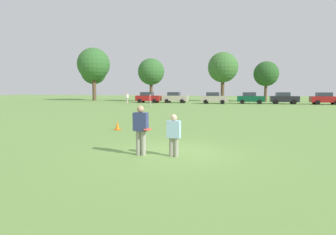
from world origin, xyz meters
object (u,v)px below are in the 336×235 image
Objects in this scene: parked_car_near_right at (284,98)px; player_thrower at (141,127)px; player_defender at (174,133)px; parked_car_center at (214,98)px; parked_car_near_left at (148,97)px; bystander_far_jogger at (150,100)px; frisbee at (147,129)px; traffic_cone at (117,126)px; parked_car_far_right at (325,98)px; bystander_sideline_watcher at (127,97)px; parked_car_mid_left at (175,97)px; parked_car_mid_right at (250,98)px.

player_thrower is at bearing -102.64° from parked_car_near_right.
player_defender is 39.48m from parked_car_near_right.
parked_car_near_left is at bearing 179.13° from parked_car_center.
bystander_far_jogger is at bearing 111.17° from player_defender.
bystander_far_jogger reaches higher than frisbee.
parked_car_near_left is 1.00× the size of parked_car_center.
traffic_cone is at bearing -75.27° from bystander_far_jogger.
parked_car_center reaches higher than player_thrower.
parked_car_near_left is at bearing -176.32° from parked_car_far_right.
bystander_far_jogger is (4.24, -10.95, -0.02)m from parked_car_near_left.
bystander_sideline_watcher is (-16.87, 33.88, 0.19)m from player_defender.
bystander_far_jogger is (-0.28, -11.87, -0.02)m from parked_car_mid_left.
parked_car_near_right is 2.66× the size of bystander_far_jogger.
parked_car_mid_left is at bearing 102.83° from player_thrower.
frisbee is at bearing -55.44° from traffic_cone.
frisbee is 0.06× the size of parked_car_far_right.
bystander_far_jogger is at bearing -91.37° from parked_car_mid_left.
bystander_sideline_watcher is 10.56m from bystander_far_jogger.
traffic_cone is (-3.76, 5.46, -0.68)m from frisbee.
player_defender is 38.29m from parked_car_mid_right.
bystander_sideline_watcher reaches higher than traffic_cone.
parked_car_near_left is 1.00× the size of parked_car_mid_right.
parked_car_far_right reaches higher than bystander_sideline_watcher.
parked_car_far_right is (5.76, -0.16, 0.00)m from parked_car_near_right.
frisbee is 36.99m from parked_car_center.
parked_car_mid_right is 2.66× the size of bystander_far_jogger.
bystander_sideline_watcher is at bearing 114.86° from player_thrower.
parked_car_mid_right is at bearing 12.55° from bystander_sideline_watcher.
player_thrower is 41.34m from parked_car_far_right.
player_thrower is 0.39× the size of parked_car_center.
frisbee is 0.06× the size of parked_car_center.
parked_car_center is at bearing 11.24° from bystander_sideline_watcher.
traffic_cone is 31.51m from parked_car_center.
bystander_far_jogger is (6.86, -8.03, -0.06)m from bystander_sideline_watcher.
parked_car_mid_right is (16.81, 1.40, 0.00)m from parked_car_near_left.
bystander_sideline_watcher reaches higher than player_thrower.
player_thrower is at bearing -56.86° from traffic_cone.
parked_car_mid_left is at bearing 88.63° from bystander_far_jogger.
parked_car_near_left reaches higher than bystander_sideline_watcher.
parked_car_near_left and parked_car_mid_right have the same top height.
parked_car_mid_right is (3.37, 38.49, 0.01)m from frisbee.
player_defender is 5.15× the size of frisbee.
bystander_sideline_watcher is at bearing -171.16° from parked_car_far_right.
parked_car_mid_left is at bearing -177.88° from parked_car_far_right.
traffic_cone is 31.24m from bystander_sideline_watcher.
parked_car_near_right is at bearing 6.03° from parked_car_mid_right.
traffic_cone is at bearing -72.98° from parked_car_near_left.
frisbee is at bearing -27.01° from player_thrower.
parked_car_far_right is at bearing 3.68° from parked_car_near_left.
parked_car_mid_left is at bearing 99.00° from traffic_cone.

